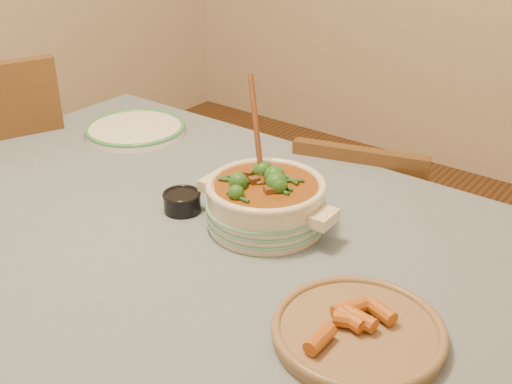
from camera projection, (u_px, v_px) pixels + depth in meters
dining_table at (206, 269)px, 1.44m from camera, size 1.68×1.08×0.76m
stew_casserole at (266, 199)px, 1.40m from camera, size 0.33×0.27×0.31m
white_plate at (135, 129)px, 1.90m from camera, size 0.39×0.39×0.03m
condiment_bowl at (182, 201)px, 1.48m from camera, size 0.10×0.10×0.05m
fried_plate at (358, 329)px, 1.08m from camera, size 0.38×0.38×0.05m
chair_far at (359, 240)px, 1.95m from camera, size 0.46×0.46×0.79m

